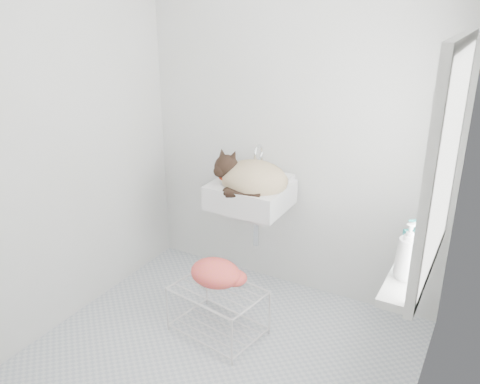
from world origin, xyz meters
The scene contains 15 objects.
floor centered at (0.00, 0.00, 0.00)m, with size 2.20×2.00×0.02m, color silver.
back_wall centered at (0.00, 1.00, 1.25)m, with size 2.20×0.02×2.50m, color silver.
right_wall centered at (1.10, 0.00, 1.25)m, with size 0.02×2.00×2.50m, color silver.
left_wall centered at (-1.10, 0.00, 1.25)m, with size 0.02×2.00×2.50m, color silver.
window_glass centered at (1.09, 0.20, 1.35)m, with size 0.01×0.80×1.00m, color white.
window_frame centered at (1.07, 0.20, 1.35)m, with size 0.04×0.90×1.10m, color white.
windowsill centered at (1.01, 0.20, 0.83)m, with size 0.16×0.88×0.04m, color white.
sink centered at (-0.18, 0.74, 0.85)m, with size 0.51×0.45×0.20m, color white.
faucet centered at (-0.18, 0.92, 0.99)m, with size 0.19×0.13×0.19m, color silver, non-canonical shape.
cat centered at (-0.17, 0.72, 0.89)m, with size 0.51×0.43×0.31m.
wire_rack centered at (-0.13, 0.21, 0.15)m, with size 0.54×0.38×0.32m, color silver.
towel centered at (-0.18, 0.27, 0.35)m, with size 0.35×0.24×0.14m, color orange.
bottle_a centered at (1.00, -0.01, 0.85)m, with size 0.09×0.09×0.23m, color white.
bottle_b centered at (1.00, 0.20, 0.85)m, with size 0.09×0.10×0.21m, color #1F7D7C.
bottle_c centered at (1.00, 0.34, 0.85)m, with size 0.12×0.12×0.16m, color #AAB5CA.
Camera 1 is at (1.30, -2.09, 2.05)m, focal length 37.48 mm.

